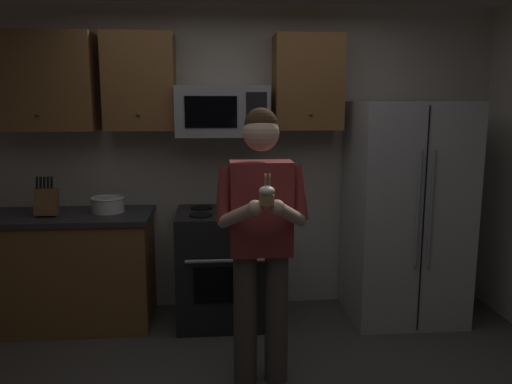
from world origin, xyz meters
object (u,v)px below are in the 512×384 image
Objects in this scene: oven_range at (224,266)px; refrigerator at (405,212)px; microwave at (222,111)px; bowl_large_white at (108,204)px; person at (261,233)px; knife_block at (46,201)px; cupcake at (267,195)px.

oven_range is 0.52× the size of refrigerator.
microwave is 2.78× the size of bowl_large_white.
person is at bearing -42.66° from bowl_large_white.
microwave is 1.72m from refrigerator.
bowl_large_white is at bearing 11.99° from knife_block.
person is 10.13× the size of cupcake.
cupcake is at bearing -90.00° from person.
bowl_large_white is (-0.93, -0.05, -0.74)m from microwave.
bowl_large_white is at bearing 177.54° from refrigerator.
microwave is 1.51m from cupcake.
refrigerator is at bearing -6.03° from microwave.
bowl_large_white reaches higher than oven_range.
cupcake is (-0.00, -0.33, 0.30)m from person.
cupcake is at bearing -39.02° from knife_block.
microwave reaches higher than oven_range.
microwave is at bearing 100.85° from person.
oven_range is at bearing 1.23° from knife_block.
microwave is 1.19m from bowl_large_white.
cupcake is (0.21, -1.44, -0.43)m from microwave.
microwave is (0.00, 0.12, 1.26)m from oven_range.
person is (1.59, -0.96, -0.04)m from knife_block.
refrigerator reaches higher than cupcake.
refrigerator is (1.50, -0.04, 0.44)m from oven_range.
refrigerator is at bearing -2.46° from bowl_large_white.
oven_range is at bearing -4.00° from bowl_large_white.
person is (1.14, -1.05, 0.01)m from bowl_large_white.
oven_range is 1.14m from person.
refrigerator is 6.75× the size of bowl_large_white.
knife_block is at bearing -168.01° from bowl_large_white.
person is at bearing -143.66° from refrigerator.
oven_range is 0.53× the size of person.
cupcake reaches higher than bowl_large_white.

